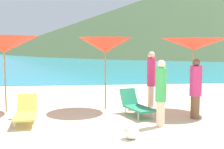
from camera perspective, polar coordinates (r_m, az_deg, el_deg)
name	(u,v)px	position (r m, az deg, el deg)	size (l,w,h in m)	color
ground_plane	(94,87)	(16.12, -3.36, -2.43)	(50.00, 100.00, 0.30)	beige
ocean_water	(82,47)	(235.70, -5.74, 5.28)	(650.00, 440.00, 0.02)	teal
headland_hill	(208,14)	(104.58, 17.84, 10.89)	(132.85, 132.85, 23.77)	#384C2D
umbrella_1	(4,44)	(9.97, -19.87, 5.44)	(2.34, 2.34, 2.41)	#9E7F59
umbrella_2	(105,45)	(9.79, -1.29, 5.59)	(1.92, 1.92, 2.38)	#9E7F59
umbrella_3	(194,44)	(9.85, 15.32, 5.57)	(2.16, 2.16, 2.35)	#9E7F59
lounge_chair_1	(26,112)	(8.59, -16.07, -6.80)	(0.70, 1.52, 0.71)	#D8BF4C
lounge_chair_3	(136,105)	(9.11, 4.57, -5.75)	(0.96, 1.46, 0.76)	#268C66
beachgoer_0	(161,91)	(7.90, 9.28, -3.11)	(0.29, 0.29, 1.75)	beige
beachgoer_1	(151,77)	(10.27, 7.46, -0.46)	(0.29, 0.29, 1.91)	beige
beachgoer_2	(196,87)	(8.97, 15.62, -2.35)	(0.34, 0.34, 1.74)	brown
beach_ball	(131,131)	(6.95, 3.64, -10.77)	(0.35, 0.35, 0.35)	white
cruise_ship	(126,36)	(271.66, 2.76, 7.27)	(46.74, 10.02, 23.32)	silver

